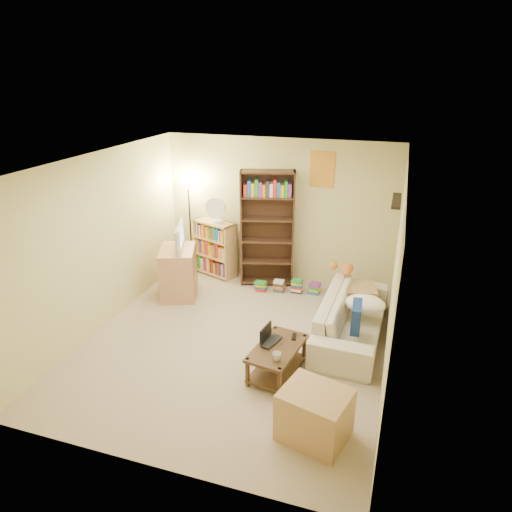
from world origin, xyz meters
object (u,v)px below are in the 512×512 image
sofa (352,318)px  end_cabinet (315,415)px  mug (277,356)px  floor_lamp (189,201)px  tall_bookshelf (267,226)px  tv_stand (178,272)px  laptop (275,343)px  desk_fan (216,210)px  coffee_table (277,357)px  short_bookshelf (215,248)px  television (176,237)px  side_table (359,302)px  tabby_cat (345,268)px

sofa → end_cabinet: bearing=178.4°
mug → floor_lamp: size_ratio=0.08×
tall_bookshelf → tv_stand: bearing=-159.8°
laptop → desk_fan: bearing=52.2°
desk_fan → end_cabinet: (2.44, -3.40, -0.97)m
laptop → end_cabinet: size_ratio=0.59×
coffee_table → end_cabinet: size_ratio=1.43×
coffee_table → tv_stand: tv_stand is taller
short_bookshelf → end_cabinet: size_ratio=1.54×
tv_stand → tall_bookshelf: bearing=14.3°
television → mug: bearing=-150.7°
tv_stand → coffee_table: bearing=-57.2°
side_table → tv_stand: bearing=-177.8°
television → desk_fan: desk_fan is taller
laptop → short_bookshelf: size_ratio=0.38×
floor_lamp → side_table: floor_lamp is taller
sofa → television: television is taller
tv_stand → television: television is taller
tall_bookshelf → side_table: bearing=-39.2°
laptop → floor_lamp: (-2.29, 2.49, 0.95)m
side_table → end_cabinet: (-0.18, -2.60, 0.01)m
floor_lamp → tabby_cat: bearing=-11.7°
tabby_cat → end_cabinet: 2.88m
tv_stand → end_cabinet: 3.72m
television → side_table: television is taller
tabby_cat → television: 2.71m
sofa → tall_bookshelf: tall_bookshelf is taller
tv_stand → side_table: size_ratio=1.54×
coffee_table → mug: 0.33m
mug → short_bookshelf: (-1.92, 2.81, 0.07)m
tv_stand → desk_fan: desk_fan is taller
sofa → side_table: sofa is taller
laptop → coffee_table: bearing=-123.3°
coffee_table → short_bookshelf: bearing=135.7°
tv_stand → floor_lamp: floor_lamp is taller
end_cabinet → mug: bearing=132.1°
tabby_cat → television: television is taller
end_cabinet → desk_fan: bearing=125.7°
television → laptop: bearing=-146.9°
mug → short_bookshelf: short_bookshelf is taller
tabby_cat → tv_stand: bearing=-172.3°
laptop → floor_lamp: size_ratio=0.23×
floor_lamp → tall_bookshelf: bearing=-3.0°
laptop → tabby_cat: bearing=-0.8°
sofa → tall_bookshelf: (-1.63, 1.32, 0.76)m
end_cabinet → floor_lamp: bearing=130.8°
tabby_cat → laptop: 2.00m
laptop → tall_bookshelf: (-0.81, 2.41, 0.66)m
tabby_cat → floor_lamp: size_ratio=0.28×
side_table → tall_bookshelf: bearing=155.4°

